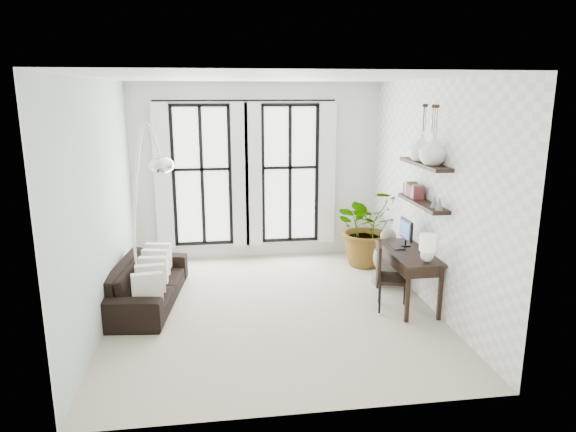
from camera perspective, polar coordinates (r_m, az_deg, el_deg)
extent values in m
plane|color=#BAAC94|center=(7.47, -1.65, -10.24)|extent=(5.00, 5.00, 0.00)
plane|color=white|center=(6.84, -1.83, 15.12)|extent=(5.00, 5.00, 0.00)
plane|color=#B0C4BA|center=(7.10, -20.10, 1.24)|extent=(0.00, 5.00, 5.00)
plane|color=white|center=(7.56, 15.48, 2.29)|extent=(0.00, 5.00, 5.00)
plane|color=white|center=(9.43, -3.44, 4.91)|extent=(4.50, 0.00, 4.50)
cube|color=white|center=(9.38, -9.53, 4.39)|extent=(1.00, 0.02, 2.50)
cube|color=white|center=(9.33, -13.73, 4.14)|extent=(0.30, 0.04, 2.60)
cube|color=white|center=(9.29, -5.34, 4.43)|extent=(0.30, 0.04, 2.60)
cube|color=white|center=(9.48, 0.21, 4.67)|extent=(1.00, 0.02, 2.50)
cube|color=white|center=(9.30, -3.86, 4.47)|extent=(0.30, 0.04, 2.60)
cube|color=white|center=(9.50, 4.37, 4.65)|extent=(0.30, 0.04, 2.60)
cylinder|color=black|center=(9.19, -4.76, 12.68)|extent=(3.20, 0.03, 0.03)
cube|color=black|center=(7.45, 14.68, 1.40)|extent=(0.25, 1.30, 0.05)
cube|color=black|center=(7.36, 14.94, 5.59)|extent=(0.25, 1.30, 0.05)
cube|color=#C4314C|center=(7.93, 13.22, 3.04)|extent=(0.16, 0.04, 0.18)
cube|color=blue|center=(7.89, 13.34, 2.98)|extent=(0.16, 0.04, 0.18)
cube|color=yellow|center=(7.85, 13.46, 2.92)|extent=(0.16, 0.04, 0.18)
cube|color=#2E8B2E|center=(7.81, 13.58, 2.86)|extent=(0.16, 0.04, 0.18)
cube|color=purple|center=(7.77, 13.70, 2.80)|extent=(0.16, 0.04, 0.18)
cube|color=#CB492D|center=(7.73, 13.82, 2.74)|extent=(0.16, 0.04, 0.18)
cube|color=#525252|center=(7.69, 13.94, 2.67)|extent=(0.16, 0.04, 0.18)
cube|color=#3AAFCB|center=(7.64, 14.07, 2.61)|extent=(0.16, 0.04, 0.18)
cube|color=#CAA090|center=(7.60, 14.19, 2.54)|extent=(0.16, 0.04, 0.18)
cube|color=brown|center=(7.56, 14.32, 2.48)|extent=(0.16, 0.04, 0.18)
cone|color=gray|center=(7.07, 15.97, 1.63)|extent=(0.10, 0.10, 0.18)
cone|color=gray|center=(6.94, 16.47, 1.37)|extent=(0.10, 0.10, 0.18)
imported|color=black|center=(7.82, -15.39, -7.16)|extent=(1.07, 2.21, 0.62)
cube|color=silver|center=(7.09, -15.36, -7.70)|extent=(0.40, 0.12, 0.40)
cube|color=silver|center=(7.42, -15.04, -6.73)|extent=(0.40, 0.12, 0.40)
cube|color=silver|center=(7.75, -14.74, -5.84)|extent=(0.40, 0.12, 0.40)
cube|color=silver|center=(8.08, -14.47, -5.02)|extent=(0.40, 0.12, 0.40)
cube|color=silver|center=(8.41, -14.22, -4.27)|extent=(0.40, 0.12, 0.40)
imported|color=#2D7228|center=(9.22, 8.90, -1.14)|extent=(1.49, 1.37, 1.40)
cube|color=black|center=(7.57, 13.24, -3.97)|extent=(0.57, 1.35, 0.04)
cube|color=black|center=(7.59, 13.06, -4.65)|extent=(0.52, 1.29, 0.12)
cube|color=black|center=(7.08, 13.15, -8.61)|extent=(0.05, 0.05, 0.75)
cube|color=black|center=(7.25, 16.55, -8.29)|extent=(0.05, 0.05, 0.75)
cube|color=black|center=(8.18, 10.02, -5.41)|extent=(0.05, 0.05, 0.75)
cube|color=black|center=(8.33, 13.03, -5.21)|extent=(0.05, 0.05, 0.75)
cube|color=black|center=(7.75, 13.02, -1.48)|extent=(0.04, 0.42, 0.30)
cube|color=navy|center=(7.74, 12.85, -1.49)|extent=(0.00, 0.36, 0.24)
cube|color=black|center=(7.76, 11.85, -3.24)|extent=(0.15, 0.40, 0.02)
sphere|color=silver|center=(7.10, 15.18, -4.33)|extent=(0.18, 0.18, 0.18)
cylinder|color=white|center=(7.05, 15.28, -2.86)|extent=(0.22, 0.22, 0.22)
cube|color=black|center=(7.44, 11.62, -6.84)|extent=(0.57, 0.57, 0.05)
cube|color=black|center=(7.35, 10.14, -4.95)|extent=(0.17, 0.44, 0.50)
cylinder|color=black|center=(7.32, 10.65, -9.20)|extent=(0.03, 0.03, 0.42)
cylinder|color=black|center=(7.44, 13.33, -8.96)|extent=(0.03, 0.03, 0.42)
cylinder|color=black|center=(7.63, 9.78, -8.18)|extent=(0.03, 0.03, 0.42)
cylinder|color=black|center=(7.75, 12.36, -7.97)|extent=(0.03, 0.03, 0.42)
cylinder|color=silver|center=(7.72, -16.23, -9.56)|extent=(0.39, 0.39, 0.11)
cylinder|color=silver|center=(7.52, -16.50, -5.72)|extent=(0.04, 0.04, 1.09)
ellipsoid|color=silver|center=(7.42, -13.86, 5.49)|extent=(0.35, 0.35, 0.23)
cylinder|color=gray|center=(8.55, 10.86, -6.80)|extent=(0.50, 0.50, 0.15)
ellipsoid|color=gray|center=(8.43, 10.97, -4.55)|extent=(0.45, 0.45, 0.55)
sphere|color=gray|center=(8.33, 11.08, -2.24)|extent=(0.25, 0.25, 0.25)
imported|color=white|center=(7.11, 15.83, 7.02)|extent=(0.37, 0.37, 0.38)
imported|color=white|center=(7.47, 14.60, 7.39)|extent=(0.37, 0.37, 0.38)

